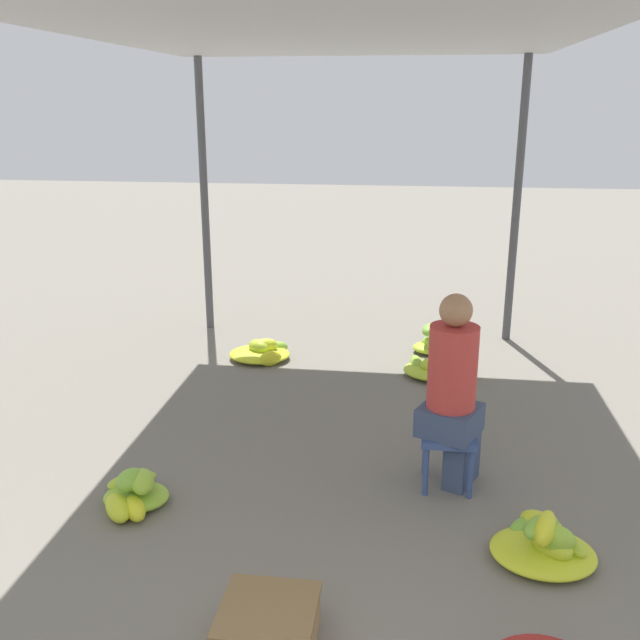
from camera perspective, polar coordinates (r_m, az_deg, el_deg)
The scene contains 11 objects.
canopy_post_back_left at distance 7.57m, azimuth -9.23°, elevation 9.57°, with size 0.08×0.08×2.78m, color #4C4C51.
canopy_post_back_right at distance 7.31m, azimuth 15.45°, elevation 8.92°, with size 0.08×0.08×2.78m, color #4C4C51.
canopy_tarp at distance 4.36m, azimuth -0.27°, elevation 22.99°, with size 3.55×6.17×0.04m, color #B2B2B7.
stool at distance 4.61m, azimuth 10.22°, elevation -9.65°, with size 0.34×0.34×0.37m.
vendor_seated at distance 4.47m, azimuth 10.66°, elevation -5.56°, with size 0.45×0.45×1.27m.
banana_pile_left_0 at distance 4.57m, azimuth -14.72°, elevation -13.29°, with size 0.44×0.59×0.24m.
banana_pile_left_1 at distance 6.80m, azimuth -4.65°, elevation -2.59°, with size 0.58×0.54×0.20m.
banana_pile_right_0 at distance 6.45m, azimuth 9.54°, elevation -3.77°, with size 0.65×0.51×0.20m.
banana_pile_right_1 at distance 4.16m, azimuth 17.53°, elevation -16.59°, with size 0.56×0.60×0.31m.
banana_pile_right_2 at distance 7.04m, azimuth 8.87°, elevation -1.84°, with size 0.37×0.41×0.29m.
crate_near at distance 3.46m, azimuth -4.17°, elevation -23.35°, with size 0.43×0.43×0.21m.
Camera 1 is at (0.60, -1.11, 2.35)m, focal length 40.00 mm.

